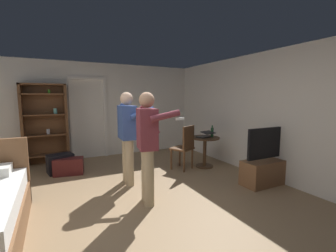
% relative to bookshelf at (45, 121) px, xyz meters
% --- Properties ---
extents(ground_plane, '(7.37, 7.37, 0.00)m').
position_rel_bookshelf_xyz_m(ground_plane, '(1.02, -3.18, -1.04)').
color(ground_plane, '#997A56').
extents(wall_back, '(6.07, 0.12, 2.50)m').
position_rel_bookshelf_xyz_m(wall_back, '(1.02, 0.22, 0.22)').
color(wall_back, silver).
rests_on(wall_back, ground_plane).
extents(wall_right, '(0.12, 6.94, 2.50)m').
position_rel_bookshelf_xyz_m(wall_right, '(4.00, -3.18, 0.22)').
color(wall_right, silver).
rests_on(wall_right, ground_plane).
extents(doorway_frame, '(0.93, 0.08, 2.13)m').
position_rel_bookshelf_xyz_m(doorway_frame, '(1.01, 0.14, 0.18)').
color(doorway_frame, white).
rests_on(doorway_frame, ground_plane).
extents(bookshelf, '(0.98, 0.32, 1.92)m').
position_rel_bookshelf_xyz_m(bookshelf, '(0.00, 0.00, 0.00)').
color(bookshelf, brown).
rests_on(bookshelf, ground_plane).
extents(tv_flatscreen, '(0.97, 0.40, 1.07)m').
position_rel_bookshelf_xyz_m(tv_flatscreen, '(3.64, -3.28, -0.72)').
color(tv_flatscreen, brown).
rests_on(tv_flatscreen, ground_plane).
extents(side_table, '(0.67, 0.67, 0.70)m').
position_rel_bookshelf_xyz_m(side_table, '(3.26, -1.90, -0.56)').
color(side_table, '#4C331E').
rests_on(side_table, ground_plane).
extents(laptop, '(0.40, 0.40, 0.15)m').
position_rel_bookshelf_xyz_m(laptop, '(3.24, -1.94, -0.28)').
color(laptop, black).
rests_on(laptop, side_table).
extents(bottle_on_table, '(0.06, 0.06, 0.27)m').
position_rel_bookshelf_xyz_m(bottle_on_table, '(3.40, -1.98, -0.22)').
color(bottle_on_table, '#255230').
rests_on(bottle_on_table, side_table).
extents(wooden_chair, '(0.56, 0.56, 0.99)m').
position_rel_bookshelf_xyz_m(wooden_chair, '(2.74, -1.86, -0.49)').
color(wooden_chair, brown).
rests_on(wooden_chair, ground_plane).
extents(person_blue_shirt, '(0.60, 0.62, 1.69)m').
position_rel_bookshelf_xyz_m(person_blue_shirt, '(1.41, -3.00, -0.07)').
color(person_blue_shirt, tan).
rests_on(person_blue_shirt, ground_plane).
extents(person_striped_shirt, '(0.63, 0.61, 1.70)m').
position_rel_bookshelf_xyz_m(person_striped_shirt, '(1.38, -2.09, -0.05)').
color(person_striped_shirt, tan).
rests_on(person_striped_shirt, ground_plane).
extents(suitcase_dark, '(0.62, 0.39, 0.35)m').
position_rel_bookshelf_xyz_m(suitcase_dark, '(0.40, -1.05, -0.86)').
color(suitcase_dark, '#4C1919').
rests_on(suitcase_dark, ground_plane).
extents(suitcase_small, '(0.56, 0.44, 0.40)m').
position_rel_bookshelf_xyz_m(suitcase_small, '(0.26, -0.84, -0.84)').
color(suitcase_small, black).
rests_on(suitcase_small, ground_plane).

